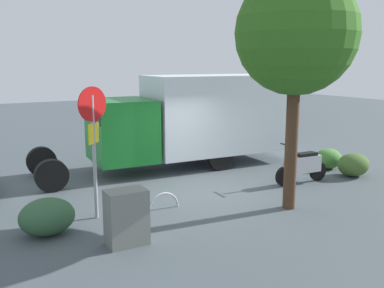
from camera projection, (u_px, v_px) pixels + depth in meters
ground_plane at (203, 192)px, 11.59m from camera, size 60.00×60.00×0.00m
box_truck_near at (193, 117)px, 14.29m from camera, size 8.65×2.73×3.04m
motorcycle at (303, 166)px, 12.40m from camera, size 1.81×0.55×1.20m
stop_sign at (93, 132)px, 9.32m from camera, size 0.71×0.33×2.96m
street_tree at (296, 35)px, 9.59m from camera, size 2.78×2.78×5.49m
utility_cabinet at (127, 217)px, 8.20m from camera, size 0.78×0.53×1.08m
bike_rack_hoop at (164, 209)px, 10.24m from camera, size 0.85×0.10×0.85m
shrub_near_sign at (47, 217)px, 8.68m from camera, size 1.12×0.92×0.76m
shrub_mid_verge at (353, 165)px, 13.19m from camera, size 1.05×0.86×0.71m
shrub_by_tree at (328, 159)px, 14.12m from camera, size 0.98×0.80×0.67m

